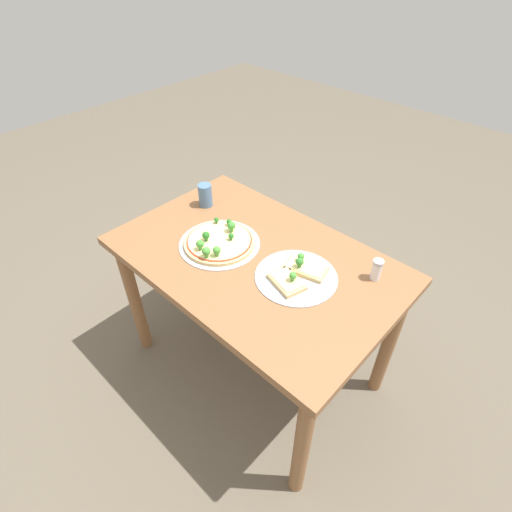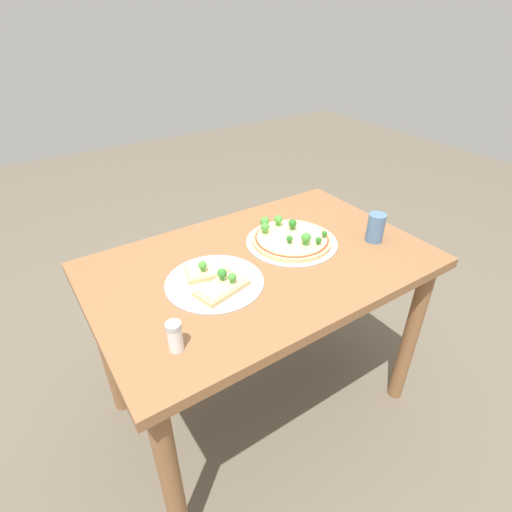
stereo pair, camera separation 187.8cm
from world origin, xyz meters
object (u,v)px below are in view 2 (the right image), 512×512
object	(u,v)px
pizza_tray_slice	(215,280)
dining_table	(262,286)
pizza_tray_whole	(291,239)
drinking_cup	(376,228)
condiment_shaker	(175,336)

from	to	relation	value
pizza_tray_slice	dining_table	bearing A→B (deg)	6.58
pizza_tray_whole	drinking_cup	world-z (taller)	drinking_cup
pizza_tray_whole	drinking_cup	size ratio (longest dim) A/B	3.15
dining_table	drinking_cup	distance (m)	0.48
dining_table	condiment_shaker	distance (m)	0.50
drinking_cup	pizza_tray_whole	bearing A→B (deg)	148.60
dining_table	pizza_tray_slice	distance (m)	0.23
pizza_tray_whole	dining_table	bearing A→B (deg)	-164.46
dining_table	drinking_cup	bearing A→B (deg)	-15.26
pizza_tray_slice	condiment_shaker	distance (m)	0.30
pizza_tray_whole	condiment_shaker	xyz separation A→B (m)	(-0.58, -0.27, 0.03)
condiment_shaker	drinking_cup	bearing A→B (deg)	6.85
dining_table	condiment_shaker	bearing A→B (deg)	-152.35
dining_table	pizza_tray_whole	size ratio (longest dim) A/B	3.41
pizza_tray_whole	condiment_shaker	size ratio (longest dim) A/B	3.90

